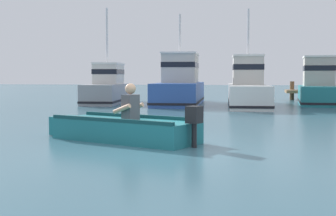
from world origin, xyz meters
TOP-DOWN VIEW (x-y plane):
  - ground_plane at (0.00, 0.00)m, footprint 120.00×120.00m
  - rowboat_with_person at (-1.16, 1.06)m, footprint 3.58×2.23m
  - moored_boat_grey at (-5.51, 13.84)m, footprint 2.06×5.22m
  - moored_boat_blue at (-1.86, 13.65)m, footprint 2.29×6.22m
  - moored_boat_white at (1.33, 12.93)m, footprint 2.03×6.83m
  - moored_boat_teal at (4.63, 14.56)m, footprint 2.09×4.59m

SIDE VIEW (x-z plane):
  - ground_plane at x=0.00m, z-range 0.00..0.00m
  - rowboat_with_person at x=-1.16m, z-range -0.34..0.85m
  - moored_boat_grey at x=-5.51m, z-range -1.58..3.08m
  - moored_boat_teal at x=4.63m, z-range -0.31..1.97m
  - moored_boat_white at x=1.33m, z-range -1.32..2.99m
  - moored_boat_blue at x=-1.86m, z-range -1.23..3.03m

